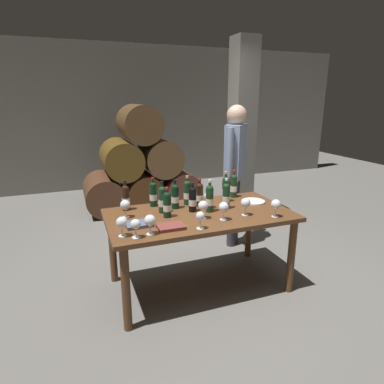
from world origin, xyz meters
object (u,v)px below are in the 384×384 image
Objects in this scene: wine_bottle_4 at (167,204)px; wine_glass_2 at (203,206)px; wine_bottle_0 at (200,194)px; wine_bottle_7 at (193,199)px; wine_glass_1 at (125,205)px; wine_glass_8 at (150,221)px; wine_bottle_11 at (153,194)px; wine_glass_5 at (200,217)px; tasting_notebook at (171,227)px; wine_bottle_5 at (226,196)px; wine_bottle_9 at (187,192)px; leather_ledger at (139,224)px; wine_bottle_3 at (226,189)px; wine_glass_0 at (246,203)px; wine_bottle_6 at (175,196)px; wine_glass_9 at (276,205)px; wine_bottle_8 at (162,199)px; wine_glass_7 at (224,207)px; wine_bottle_2 at (210,198)px; wine_glass_6 at (136,225)px; sommelier_presenting at (235,163)px; serving_plate at (253,201)px; dining_table at (200,222)px; wine_bottle_10 at (234,185)px; wine_glass_3 at (122,223)px; wine_glass_4 at (208,197)px.

wine_glass_2 is at bearing -26.85° from wine_bottle_4.
wine_bottle_7 is at bearing -134.61° from wine_bottle_0.
wine_glass_1 is 0.46m from wine_glass_8.
wine_glass_5 is at bearing -73.10° from wine_bottle_11.
wine_bottle_5 is at bearing 24.79° from tasting_notebook.
leather_ledger is at bearing -145.62° from wine_bottle_9.
wine_glass_0 is at bearing -91.25° from wine_bottle_3.
wine_glass_1 reaches higher than wine_glass_0.
wine_glass_5 is (0.03, -0.56, -0.02)m from wine_bottle_6.
wine_bottle_0 reaches higher than wine_glass_9.
wine_glass_1 and wine_glass_8 have the same top height.
wine_glass_9 is (0.91, -0.47, -0.02)m from wine_bottle_8.
wine_bottle_8 is 0.58m from wine_glass_7.
wine_glass_0 is at bearing 5.14° from tasting_notebook.
wine_bottle_2 reaches higher than wine_glass_6.
wine_bottle_7 reaches higher than tasting_notebook.
sommelier_presenting is (0.62, 0.98, 0.17)m from wine_glass_7.
wine_glass_7 is (0.27, 0.12, 0.01)m from wine_glass_5.
wine_bottle_0 is 0.80m from wine_glass_8.
wine_bottle_2 is 0.18× the size of sommelier_presenting.
wine_bottle_7 is (0.12, -0.14, -0.00)m from wine_bottle_6.
wine_bottle_0 is 0.58m from serving_plate.
wine_bottle_11 reaches higher than wine_glass_5.
dining_table is at bearing -23.94° from wine_bottle_8.
wine_glass_5 is 1.43m from sommelier_presenting.
wine_bottle_10 reaches higher than serving_plate.
wine_bottle_0 is at bearing -161.12° from wine_bottle_10.
wine_bottle_7 is at bearing 14.68° from leather_ledger.
wine_bottle_2 is 0.72m from wine_glass_8.
wine_glass_3 is 0.73× the size of tasting_notebook.
wine_bottle_5 is at bearing -123.18° from sommelier_presenting.
wine_glass_1 is at bearing -175.22° from wine_bottle_0.
wine_bottle_3 is 0.89m from tasting_notebook.
wine_bottle_10 is (0.43, 0.34, -0.00)m from wine_bottle_2.
wine_bottle_4 is at bearing 44.87° from wine_glass_6.
wine_bottle_7 reaches higher than wine_glass_9.
wine_glass_3 is at bearing -150.54° from wine_bottle_0.
wine_bottle_0 is 0.93× the size of wine_bottle_10.
wine_glass_2 is 1.08× the size of wine_glass_6.
wine_bottle_11 is at bearing -160.23° from sommelier_presenting.
wine_glass_0 is 0.99× the size of wine_glass_1.
wine_glass_6 is (-0.35, -0.35, -0.01)m from wine_bottle_4.
wine_glass_4 is 0.62m from tasting_notebook.
wine_glass_4 is (0.30, -0.10, -0.01)m from wine_bottle_6.
wine_bottle_2 is 0.34m from wine_glass_0.
wine_bottle_3 is 0.72m from wine_bottle_4.
wine_bottle_8 is 1.36× the size of tasting_notebook.
wine_bottle_11 is 0.62m from tasting_notebook.
wine_glass_0 is (0.41, -0.27, -0.01)m from wine_bottle_7.
wine_bottle_4 is (-0.41, -0.00, -0.01)m from wine_bottle_2.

